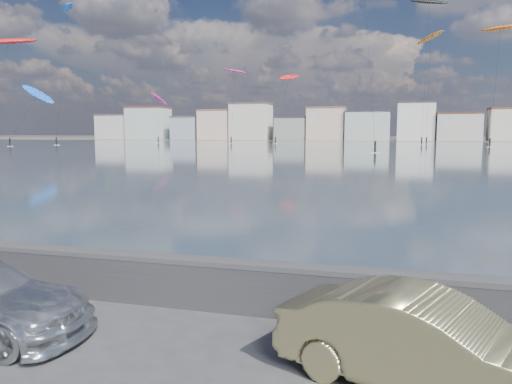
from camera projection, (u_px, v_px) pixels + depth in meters
ground at (119, 369)px, 7.38m from camera, size 700.00×700.00×0.00m
bay_water at (373, 150)px, 94.91m from camera, size 500.00×177.00×0.00m
far_shore_strip at (385, 140)px, 198.69m from camera, size 500.00×60.00×0.00m
seawall at (190, 279)px, 9.89m from camera, size 400.00×0.36×1.08m
far_buildings at (388, 124)px, 184.22m from camera, size 240.79×13.26×14.60m
car_champagne at (426, 344)px, 6.68m from camera, size 4.29×2.78×1.33m
kitesurfer_0 at (289, 78)px, 147.56m from camera, size 6.58×17.29×21.17m
kitesurfer_2 at (67, 8)px, 127.91m from camera, size 8.69×12.75×36.63m
kitesurfer_3 at (38, 95)px, 120.08m from camera, size 10.85×10.39×15.56m
kitesurfer_4 at (235, 73)px, 149.51m from camera, size 7.91×15.17×22.57m
kitesurfer_5 at (159, 100)px, 153.69m from camera, size 6.16×12.68×15.41m
kitesurfer_6 at (501, 29)px, 113.30m from camera, size 9.14×13.06×27.72m
kitesurfer_10 at (430, 39)px, 137.90m from camera, size 8.34×14.16×31.03m
kitesurfer_11 at (429, 3)px, 127.12m from camera, size 9.97×9.46×37.63m
kitesurfer_16 at (9, 42)px, 98.79m from camera, size 9.45×13.47×22.57m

